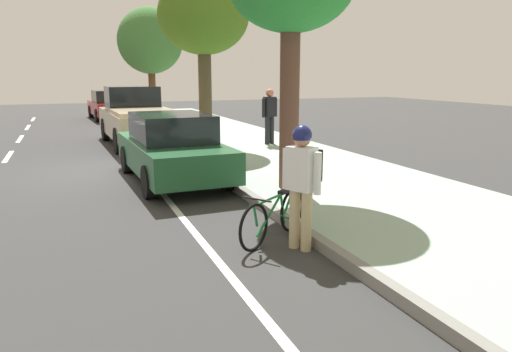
{
  "coord_description": "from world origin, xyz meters",
  "views": [
    {
      "loc": [
        -1.09,
        -12.34,
        2.4
      ],
      "look_at": [
        0.79,
        -7.52,
        1.3
      ],
      "focal_mm": 33.91,
      "sensor_mm": 36.0,
      "label": 1
    }
  ],
  "objects_px": {
    "parked_sedan_green_nearest": "(172,148)",
    "fire_hydrant": "(157,117)",
    "street_tree_corner": "(150,41)",
    "parked_pickup_tan_second": "(137,118)",
    "parked_sedan_red_mid": "(110,105)",
    "cyclist_with_backpack": "(303,174)",
    "street_tree_far_end": "(204,17)",
    "pedestrian_on_phone": "(270,113)",
    "bicycle_at_curb": "(274,217)"
  },
  "relations": [
    {
      "from": "cyclist_with_backpack",
      "to": "street_tree_far_end",
      "type": "xyz_separation_m",
      "value": [
        1.13,
        8.98,
        3.0
      ]
    },
    {
      "from": "bicycle_at_curb",
      "to": "fire_hydrant",
      "type": "bearing_deg",
      "value": 86.52
    },
    {
      "from": "street_tree_corner",
      "to": "parked_sedan_green_nearest",
      "type": "bearing_deg",
      "value": -97.77
    },
    {
      "from": "street_tree_far_end",
      "to": "parked_pickup_tan_second",
      "type": "bearing_deg",
      "value": 131.86
    },
    {
      "from": "parked_sedan_red_mid",
      "to": "parked_sedan_green_nearest",
      "type": "bearing_deg",
      "value": -89.92
    },
    {
      "from": "parked_sedan_green_nearest",
      "to": "parked_pickup_tan_second",
      "type": "distance_m",
      "value": 6.09
    },
    {
      "from": "parked_sedan_green_nearest",
      "to": "bicycle_at_curb",
      "type": "xyz_separation_m",
      "value": [
        0.55,
        -4.5,
        -0.39
      ]
    },
    {
      "from": "parked_sedan_green_nearest",
      "to": "street_tree_corner",
      "type": "bearing_deg",
      "value": 82.23
    },
    {
      "from": "parked_sedan_red_mid",
      "to": "cyclist_with_backpack",
      "type": "height_order",
      "value": "cyclist_with_backpack"
    },
    {
      "from": "parked_pickup_tan_second",
      "to": "parked_sedan_red_mid",
      "type": "xyz_separation_m",
      "value": [
        -0.08,
        10.05,
        -0.15
      ]
    },
    {
      "from": "parked_sedan_green_nearest",
      "to": "street_tree_corner",
      "type": "xyz_separation_m",
      "value": [
        1.9,
        13.92,
        3.18
      ]
    },
    {
      "from": "cyclist_with_backpack",
      "to": "street_tree_corner",
      "type": "xyz_separation_m",
      "value": [
        1.13,
        18.86,
        2.88
      ]
    },
    {
      "from": "pedestrian_on_phone",
      "to": "street_tree_far_end",
      "type": "bearing_deg",
      "value": 168.8
    },
    {
      "from": "parked_sedan_red_mid",
      "to": "pedestrian_on_phone",
      "type": "height_order",
      "value": "pedestrian_on_phone"
    },
    {
      "from": "cyclist_with_backpack",
      "to": "street_tree_far_end",
      "type": "relative_size",
      "value": 0.34
    },
    {
      "from": "street_tree_far_end",
      "to": "fire_hydrant",
      "type": "distance_m",
      "value": 7.11
    },
    {
      "from": "pedestrian_on_phone",
      "to": "fire_hydrant",
      "type": "bearing_deg",
      "value": 110.47
    },
    {
      "from": "parked_pickup_tan_second",
      "to": "street_tree_far_end",
      "type": "relative_size",
      "value": 1.04
    },
    {
      "from": "fire_hydrant",
      "to": "cyclist_with_backpack",
      "type": "bearing_deg",
      "value": -92.54
    },
    {
      "from": "parked_pickup_tan_second",
      "to": "street_tree_far_end",
      "type": "xyz_separation_m",
      "value": [
        1.84,
        -2.05,
        3.16
      ]
    },
    {
      "from": "parked_pickup_tan_second",
      "to": "fire_hydrant",
      "type": "bearing_deg",
      "value": 71.52
    },
    {
      "from": "street_tree_far_end",
      "to": "pedestrian_on_phone",
      "type": "xyz_separation_m",
      "value": [
        2.0,
        -0.4,
        -2.9
      ]
    },
    {
      "from": "cyclist_with_backpack",
      "to": "pedestrian_on_phone",
      "type": "height_order",
      "value": "pedestrian_on_phone"
    },
    {
      "from": "parked_sedan_green_nearest",
      "to": "cyclist_with_backpack",
      "type": "xyz_separation_m",
      "value": [
        0.77,
        -4.94,
        0.3
      ]
    },
    {
      "from": "parked_sedan_green_nearest",
      "to": "pedestrian_on_phone",
      "type": "height_order",
      "value": "pedestrian_on_phone"
    },
    {
      "from": "parked_sedan_green_nearest",
      "to": "cyclist_with_backpack",
      "type": "bearing_deg",
      "value": -81.12
    },
    {
      "from": "parked_sedan_green_nearest",
      "to": "fire_hydrant",
      "type": "relative_size",
      "value": 5.32
    },
    {
      "from": "parked_pickup_tan_second",
      "to": "fire_hydrant",
      "type": "xyz_separation_m",
      "value": [
        1.38,
        4.14,
        -0.32
      ]
    },
    {
      "from": "street_tree_far_end",
      "to": "pedestrian_on_phone",
      "type": "relative_size",
      "value": 2.93
    },
    {
      "from": "street_tree_corner",
      "to": "parked_sedan_red_mid",
      "type": "bearing_deg",
      "value": 130.85
    },
    {
      "from": "parked_sedan_red_mid",
      "to": "bicycle_at_curb",
      "type": "height_order",
      "value": "parked_sedan_red_mid"
    },
    {
      "from": "parked_pickup_tan_second",
      "to": "cyclist_with_backpack",
      "type": "relative_size",
      "value": 3.11
    },
    {
      "from": "parked_pickup_tan_second",
      "to": "pedestrian_on_phone",
      "type": "xyz_separation_m",
      "value": [
        3.84,
        -2.45,
        0.26
      ]
    },
    {
      "from": "parked_sedan_red_mid",
      "to": "pedestrian_on_phone",
      "type": "relative_size",
      "value": 2.56
    },
    {
      "from": "parked_sedan_red_mid",
      "to": "pedestrian_on_phone",
      "type": "xyz_separation_m",
      "value": [
        3.92,
        -12.5,
        0.41
      ]
    },
    {
      "from": "parked_sedan_red_mid",
      "to": "street_tree_far_end",
      "type": "relative_size",
      "value": 0.87
    },
    {
      "from": "parked_sedan_red_mid",
      "to": "bicycle_at_curb",
      "type": "relative_size",
      "value": 3.13
    },
    {
      "from": "parked_sedan_green_nearest",
      "to": "street_tree_corner",
      "type": "height_order",
      "value": "street_tree_corner"
    },
    {
      "from": "parked_sedan_green_nearest",
      "to": "parked_pickup_tan_second",
      "type": "bearing_deg",
      "value": 89.42
    },
    {
      "from": "bicycle_at_curb",
      "to": "street_tree_corner",
      "type": "height_order",
      "value": "street_tree_corner"
    },
    {
      "from": "parked_sedan_green_nearest",
      "to": "parked_sedan_red_mid",
      "type": "xyz_separation_m",
      "value": [
        -0.02,
        16.14,
        0.0
      ]
    },
    {
      "from": "parked_pickup_tan_second",
      "to": "cyclist_with_backpack",
      "type": "distance_m",
      "value": 11.06
    },
    {
      "from": "parked_sedan_green_nearest",
      "to": "fire_hydrant",
      "type": "xyz_separation_m",
      "value": [
        1.45,
        10.23,
        -0.17
      ]
    },
    {
      "from": "parked_sedan_green_nearest",
      "to": "street_tree_corner",
      "type": "distance_m",
      "value": 14.41
    },
    {
      "from": "cyclist_with_backpack",
      "to": "parked_sedan_green_nearest",
      "type": "bearing_deg",
      "value": 98.88
    },
    {
      "from": "street_tree_corner",
      "to": "fire_hydrant",
      "type": "xyz_separation_m",
      "value": [
        -0.45,
        -3.69,
        -3.35
      ]
    },
    {
      "from": "bicycle_at_curb",
      "to": "pedestrian_on_phone",
      "type": "height_order",
      "value": "pedestrian_on_phone"
    },
    {
      "from": "parked_sedan_green_nearest",
      "to": "parked_sedan_red_mid",
      "type": "distance_m",
      "value": 16.14
    },
    {
      "from": "street_tree_far_end",
      "to": "pedestrian_on_phone",
      "type": "distance_m",
      "value": 3.55
    },
    {
      "from": "parked_sedan_green_nearest",
      "to": "bicycle_at_curb",
      "type": "bearing_deg",
      "value": -83.03
    }
  ]
}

